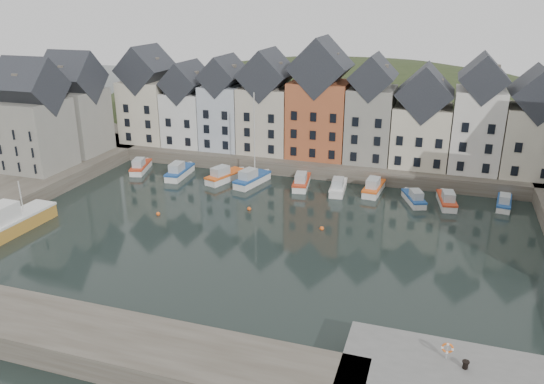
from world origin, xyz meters
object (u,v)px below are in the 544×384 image
at_px(boat_a, 141,167).
at_px(boat_d, 251,179).
at_px(mooring_bollard, 466,364).
at_px(life_ring_post, 447,348).
at_px(large_vessel, 8,223).

height_order(boat_a, boat_d, boat_d).
xyz_separation_m(boat_a, boat_d, (18.18, -0.42, 0.15)).
relative_size(boat_a, boat_d, 0.49).
height_order(mooring_bollard, life_ring_post, life_ring_post).
bearing_deg(boat_a, boat_d, -16.70).
bearing_deg(large_vessel, life_ring_post, -10.97).
bearing_deg(life_ring_post, boat_d, 127.80).
height_order(boat_a, large_vessel, large_vessel).
bearing_deg(life_ring_post, boat_a, 142.14).
height_order(large_vessel, mooring_bollard, large_vessel).
xyz_separation_m(boat_d, large_vessel, (-20.14, -24.06, 0.50)).
bearing_deg(large_vessel, mooring_bollard, -11.36).
relative_size(large_vessel, life_ring_post, 8.57).
relative_size(mooring_bollard, life_ring_post, 0.43).
bearing_deg(large_vessel, boat_d, 51.70).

